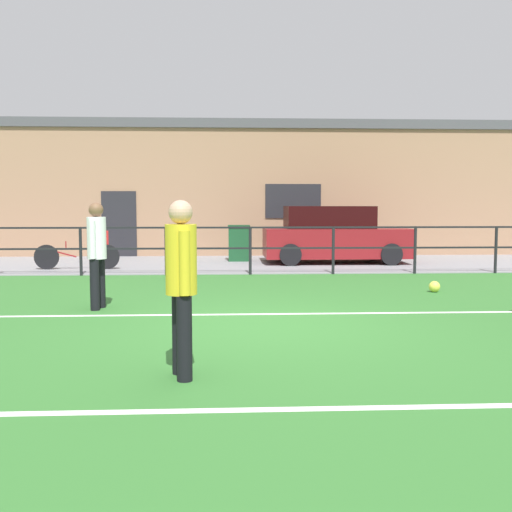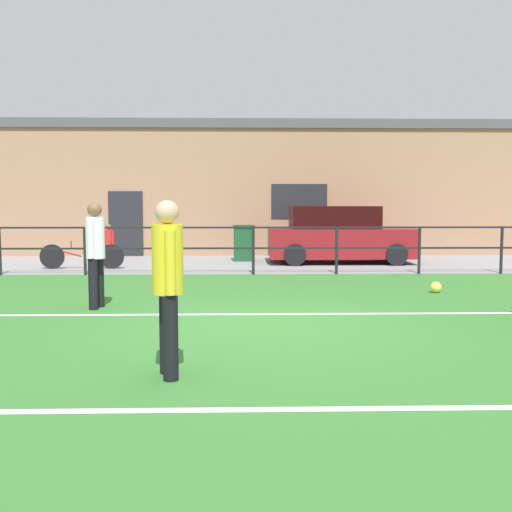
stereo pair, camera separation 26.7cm
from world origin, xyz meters
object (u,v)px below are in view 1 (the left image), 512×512
at_px(trash_bin_0, 239,243).
at_px(player_winger, 97,249).
at_px(spectator_child, 103,241).
at_px(bicycle_parked_1, 77,256).
at_px(parked_car_red, 333,236).
at_px(soccer_ball_match, 434,287).
at_px(player_striker, 181,278).

bearing_deg(trash_bin_0, player_winger, -107.19).
distance_m(spectator_child, bicycle_parked_1, 1.36).
bearing_deg(parked_car_red, soccer_ball_match, -80.78).
relative_size(spectator_child, trash_bin_0, 1.06).
relative_size(player_striker, parked_car_red, 0.42).
relative_size(soccer_ball_match, trash_bin_0, 0.20).
relative_size(soccer_ball_match, spectator_child, 0.19).
xyz_separation_m(spectator_child, parked_car_red, (6.48, 0.21, 0.13)).
relative_size(player_winger, trash_bin_0, 1.62).
bearing_deg(player_winger, player_striker, -147.77).
bearing_deg(player_striker, trash_bin_0, 161.39).
bearing_deg(trash_bin_0, bicycle_parked_1, -153.76).
bearing_deg(player_striker, spectator_child, -179.28).
bearing_deg(bicycle_parked_1, parked_car_red, 12.01).
height_order(soccer_ball_match, spectator_child, spectator_child).
relative_size(parked_car_red, bicycle_parked_1, 1.88).
xyz_separation_m(soccer_ball_match, spectator_child, (-7.40, 5.48, 0.55)).
relative_size(player_winger, soccer_ball_match, 8.03).
distance_m(parked_car_red, trash_bin_0, 2.77).
xyz_separation_m(player_winger, parked_car_red, (5.11, 7.21, -0.19)).
relative_size(spectator_child, bicycle_parked_1, 0.52).
relative_size(soccer_ball_match, bicycle_parked_1, 0.10).
height_order(player_striker, trash_bin_0, player_striker).
bearing_deg(player_striker, soccer_ball_match, 125.85).
height_order(player_striker, bicycle_parked_1, player_striker).
height_order(player_striker, soccer_ball_match, player_striker).
height_order(soccer_ball_match, parked_car_red, parked_car_red).
bearing_deg(parked_car_red, player_winger, -125.34).
relative_size(player_striker, spectator_child, 1.53).
relative_size(bicycle_parked_1, trash_bin_0, 2.05).
height_order(player_winger, spectator_child, player_winger).
xyz_separation_m(player_striker, spectator_child, (-3.00, 10.83, -0.32)).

